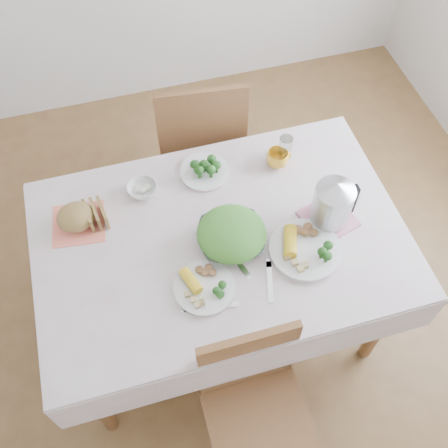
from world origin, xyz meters
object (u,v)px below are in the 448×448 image
object	(u,v)px
chair_far	(199,140)
chair_near	(259,420)
dining_table	(221,282)
dinner_plate_left	(204,288)
electric_kettle	(333,202)
salad_bowl	(231,238)
dinner_plate_right	(305,250)
yellow_mug	(277,159)

from	to	relation	value
chair_far	chair_near	bearing A→B (deg)	90.90
dining_table	dinner_plate_left	distance (m)	0.47
dinner_plate_left	electric_kettle	bearing A→B (deg)	16.51
salad_bowl	dinner_plate_right	distance (m)	0.30
yellow_mug	salad_bowl	bearing A→B (deg)	-132.61
chair_near	salad_bowl	world-z (taller)	chair_near
dinner_plate_right	yellow_mug	bearing A→B (deg)	84.73
salad_bowl	dinner_plate_right	size ratio (longest dim) A/B	0.90
chair_far	yellow_mug	xyz separation A→B (m)	(0.24, -0.51, 0.34)
dinner_plate_right	electric_kettle	bearing A→B (deg)	38.69
dinner_plate_left	electric_kettle	distance (m)	0.61
electric_kettle	salad_bowl	bearing A→B (deg)	-174.74
dinner_plate_left	yellow_mug	size ratio (longest dim) A/B	2.38
electric_kettle	dinner_plate_right	bearing A→B (deg)	-135.64
chair_far	dinner_plate_left	size ratio (longest dim) A/B	4.21
chair_far	electric_kettle	distance (m)	1.01
chair_near	dinner_plate_left	bearing A→B (deg)	101.06
dining_table	yellow_mug	size ratio (longest dim) A/B	14.10
dinner_plate_left	electric_kettle	size ratio (longest dim) A/B	1.06
chair_far	yellow_mug	world-z (taller)	chair_far
chair_far	salad_bowl	distance (m)	0.91
chair_far	electric_kettle	world-z (taller)	electric_kettle
chair_far	yellow_mug	bearing A→B (deg)	121.50
dining_table	salad_bowl	xyz separation A→B (m)	(0.03, -0.04, 0.42)
salad_bowl	dinner_plate_left	distance (m)	0.23
dining_table	dinner_plate_right	xyz separation A→B (m)	(0.30, -0.16, 0.40)
chair_near	dinner_plate_right	xyz separation A→B (m)	(0.34, 0.50, 0.31)
salad_bowl	electric_kettle	xyz separation A→B (m)	(0.42, -0.00, 0.09)
dinner_plate_right	electric_kettle	distance (m)	0.22
dining_table	dinner_plate_left	size ratio (longest dim) A/B	5.93
chair_near	chair_far	bearing A→B (deg)	84.49
dining_table	electric_kettle	bearing A→B (deg)	-4.98
chair_far	dining_table	bearing A→B (deg)	88.84
chair_far	yellow_mug	distance (m)	0.66
chair_near	dining_table	bearing A→B (deg)	87.03
chair_far	salad_bowl	size ratio (longest dim) A/B	3.83
dining_table	chair_far	distance (m)	0.82
dinner_plate_right	salad_bowl	bearing A→B (deg)	155.78
yellow_mug	electric_kettle	world-z (taller)	electric_kettle
chair_far	dinner_plate_left	world-z (taller)	chair_far
yellow_mug	dinner_plate_right	bearing A→B (deg)	-95.27
dining_table	dinner_plate_left	xyz separation A→B (m)	(-0.12, -0.21, 0.40)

